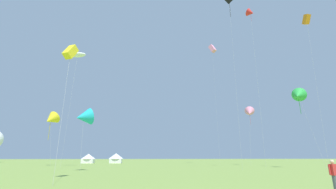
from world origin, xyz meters
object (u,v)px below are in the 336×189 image
Objects in this scene: kite_pink_box at (212,49)px; kite_green_delta at (298,95)px; kite_pink_delta at (250,112)px; kite_white_parafoil at (78,55)px; kite_cyan_delta at (84,117)px; kite_yellow_box at (70,52)px; kite_black_diamond at (229,1)px; person_spectator at (335,176)px; festival_tent_right at (116,158)px; kite_red_delta at (251,13)px; kite_orange_box at (306,20)px; kite_yellow_delta at (51,119)px; festival_tent_center at (88,158)px.

kite_green_delta is (7.28, -23.44, -20.50)m from kite_pink_box.
kite_white_parafoil is at bearing -170.92° from kite_pink_delta.
kite_cyan_delta is 0.25× the size of kite_pink_box.
kite_pink_delta is at bearing 44.26° from kite_yellow_box.
person_spectator is at bearing -102.68° from kite_black_diamond.
person_spectator is 0.39× the size of festival_tent_right.
kite_pink_delta is 40.94m from festival_tent_right.
kite_pink_box is at bearing 122.86° from kite_pink_delta.
festival_tent_right is at bearing 90.84° from kite_yellow_box.
kite_cyan_delta is 0.28× the size of kite_red_delta.
kite_pink_box is 28.55m from kite_orange_box.
kite_pink_box is 1.51× the size of kite_white_parafoil.
kite_cyan_delta is at bearing -59.00° from kite_yellow_delta.
kite_orange_box reaches higher than kite_yellow_box.
person_spectator is 0.41× the size of festival_tent_center.
person_spectator is (-5.14, -22.86, -29.54)m from kite_black_diamond.
person_spectator is at bearing -101.61° from kite_pink_box.
kite_yellow_box is 37.27m from kite_red_delta.
kite_pink_delta is 0.43× the size of kite_black_diamond.
kite_pink_box reaches higher than kite_white_parafoil.
kite_pink_delta reaches higher than festival_tent_right.
kite_yellow_box is 45.16m from kite_pink_delta.
kite_green_delta is at bearing 54.56° from person_spectator.
kite_red_delta is 35.98m from kite_white_parafoil.
kite_pink_box is 8.22× the size of festival_tent_center.
festival_tent_center is at bearing 93.91° from kite_white_parafoil.
kite_black_diamond is at bearing -50.35° from festival_tent_center.
kite_cyan_delta is 0.27× the size of kite_black_diamond.
kite_pink_box reaches higher than kite_green_delta.
kite_green_delta is at bearing 25.80° from kite_yellow_box.
kite_yellow_box is 1.00× the size of kite_yellow_delta.
kite_white_parafoil reaches higher than kite_pink_delta.
kite_pink_delta is at bearing 102.05° from kite_orange_box.
kite_cyan_delta is at bearing -172.05° from kite_red_delta.
kite_white_parafoil is 1.95× the size of kite_yellow_delta.
kite_yellow_box is at bearing -83.15° from kite_cyan_delta.
kite_black_diamond is at bearing -25.92° from kite_yellow_delta.
kite_pink_delta is at bearing 68.68° from person_spectator.
kite_white_parafoil reaches higher than kite_yellow_delta.
festival_tent_right is (-0.78, 53.12, -9.32)m from kite_yellow_box.
kite_red_delta is (-8.77, 3.52, 3.18)m from kite_orange_box.
kite_green_delta is at bearing -18.93° from kite_yellow_delta.
kite_orange_box is at bearing 20.89° from kite_yellow_box.
kite_yellow_delta is at bearing -102.31° from festival_tent_center.
kite_yellow_delta is at bearing -121.69° from festival_tent_right.
kite_yellow_box reaches higher than festival_tent_center.
kite_red_delta is 5.46m from kite_black_diamond.
kite_yellow_box is 2.64× the size of festival_tent_right.
kite_yellow_delta is 2.79× the size of festival_tent_center.
kite_white_parafoil is 15.75m from kite_yellow_delta.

